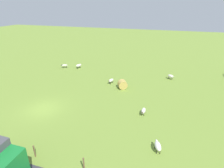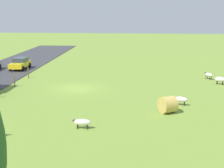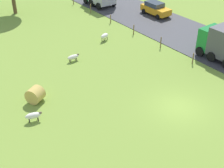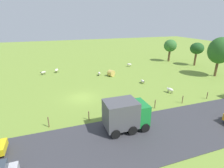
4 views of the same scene
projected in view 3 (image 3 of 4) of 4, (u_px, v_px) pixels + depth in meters
name	position (u px, v px, depth m)	size (l,w,h in m)	color
ground_plane	(178.00, 107.00, 25.51)	(160.00, 160.00, 0.00)	olive
sheep_0	(73.00, 57.00, 31.76)	(1.30, 0.49, 0.68)	silver
sheep_2	(104.00, 36.00, 35.79)	(1.27, 0.83, 0.81)	white
sheep_3	(33.00, 116.00, 23.79)	(1.30, 0.78, 0.74)	silver
hay_bale_0	(35.00, 95.00, 25.83)	(1.30, 1.30, 1.09)	tan
fence_post_2	(193.00, 58.00, 31.28)	(0.12, 0.12, 1.13)	brown
fence_post_3	(161.00, 42.00, 34.24)	(0.12, 0.12, 1.23)	brown
fence_post_4	(134.00, 30.00, 37.24)	(0.12, 0.12, 1.16)	brown
fence_post_5	(111.00, 19.00, 40.24)	(0.12, 0.12, 1.06)	brown
fence_post_6	(91.00, 9.00, 43.17)	(0.12, 0.12, 1.26)	brown
fence_post_7	(73.00, 1.00, 46.22)	(0.12, 0.12, 1.01)	brown
truck_1	(224.00, 43.00, 31.37)	(2.81, 4.54, 3.30)	#197F33
car_1	(155.00, 8.00, 42.36)	(2.03, 4.13, 1.67)	orange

